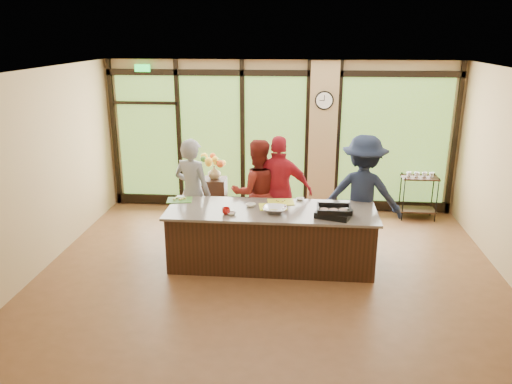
% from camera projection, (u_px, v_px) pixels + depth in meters
% --- Properties ---
extents(floor, '(7.00, 7.00, 0.00)m').
position_uv_depth(floor, '(270.00, 273.00, 7.62)').
color(floor, brown).
rests_on(floor, ground).
extents(ceiling, '(7.00, 7.00, 0.00)m').
position_uv_depth(ceiling, '(272.00, 71.00, 6.70)').
color(ceiling, white).
rests_on(ceiling, back_wall).
extents(back_wall, '(7.00, 0.00, 7.00)m').
position_uv_depth(back_wall, '(280.00, 137.00, 10.00)').
color(back_wall, tan).
rests_on(back_wall, floor).
extents(left_wall, '(0.00, 6.00, 6.00)m').
position_uv_depth(left_wall, '(37.00, 173.00, 7.46)').
color(left_wall, tan).
rests_on(left_wall, floor).
extents(window_wall, '(6.90, 0.12, 3.00)m').
position_uv_depth(window_wall, '(288.00, 142.00, 9.98)').
color(window_wall, tan).
rests_on(window_wall, floor).
extents(island_base, '(3.10, 1.00, 0.88)m').
position_uv_depth(island_base, '(271.00, 238.00, 7.77)').
color(island_base, black).
rests_on(island_base, floor).
extents(countertop, '(3.20, 1.10, 0.04)m').
position_uv_depth(countertop, '(271.00, 211.00, 7.63)').
color(countertop, slate).
rests_on(countertop, island_base).
extents(wall_clock, '(0.36, 0.04, 0.36)m').
position_uv_depth(wall_clock, '(324.00, 100.00, 9.57)').
color(wall_clock, black).
rests_on(wall_clock, window_wall).
extents(cook_left, '(0.79, 0.66, 1.86)m').
position_uv_depth(cook_left, '(193.00, 193.00, 8.38)').
color(cook_left, gray).
rests_on(cook_left, floor).
extents(cook_midleft, '(1.04, 0.91, 1.82)m').
position_uv_depth(cook_midleft, '(257.00, 192.00, 8.46)').
color(cook_midleft, maroon).
rests_on(cook_midleft, floor).
extents(cook_midright, '(1.14, 0.55, 1.89)m').
position_uv_depth(cook_midright, '(279.00, 191.00, 8.41)').
color(cook_midright, '#AB1A27').
rests_on(cook_midright, floor).
extents(cook_right, '(1.40, 0.99, 1.96)m').
position_uv_depth(cook_right, '(363.00, 194.00, 8.13)').
color(cook_right, '#171F34').
rests_on(cook_right, floor).
extents(roasting_pan, '(0.59, 0.52, 0.09)m').
position_uv_depth(roasting_pan, '(334.00, 214.00, 7.31)').
color(roasting_pan, black).
rests_on(roasting_pan, countertop).
extents(mixing_bowl, '(0.38, 0.38, 0.09)m').
position_uv_depth(mixing_bowl, '(275.00, 210.00, 7.48)').
color(mixing_bowl, silver).
rests_on(mixing_bowl, countertop).
extents(cutting_board_left, '(0.44, 0.36, 0.01)m').
position_uv_depth(cutting_board_left, '(180.00, 200.00, 8.03)').
color(cutting_board_left, '#44822F').
rests_on(cutting_board_left, countertop).
extents(cutting_board_center, '(0.45, 0.36, 0.01)m').
position_uv_depth(cutting_board_center, '(281.00, 202.00, 7.93)').
color(cutting_board_center, yellow).
rests_on(cutting_board_center, countertop).
extents(cutting_board_right, '(0.46, 0.37, 0.01)m').
position_uv_depth(cutting_board_right, '(273.00, 207.00, 7.72)').
color(cutting_board_right, yellow).
rests_on(cutting_board_right, countertop).
extents(prep_bowl_near, '(0.18, 0.18, 0.05)m').
position_uv_depth(prep_bowl_near, '(251.00, 205.00, 7.73)').
color(prep_bowl_near, silver).
rests_on(prep_bowl_near, countertop).
extents(prep_bowl_mid, '(0.16, 0.16, 0.04)m').
position_uv_depth(prep_bowl_mid, '(232.00, 213.00, 7.40)').
color(prep_bowl_mid, silver).
rests_on(prep_bowl_mid, countertop).
extents(prep_bowl_far, '(0.15, 0.15, 0.03)m').
position_uv_depth(prep_bowl_far, '(300.00, 199.00, 8.04)').
color(prep_bowl_far, silver).
rests_on(prep_bowl_far, countertop).
extents(red_ramekin, '(0.16, 0.16, 0.10)m').
position_uv_depth(red_ramekin, '(226.00, 211.00, 7.42)').
color(red_ramekin, '#B11411').
rests_on(red_ramekin, countertop).
extents(flower_stand, '(0.43, 0.43, 0.86)m').
position_uv_depth(flower_stand, '(215.00, 200.00, 9.54)').
color(flower_stand, black).
rests_on(flower_stand, floor).
extents(flower_vase, '(0.26, 0.26, 0.25)m').
position_uv_depth(flower_vase, '(214.00, 172.00, 9.37)').
color(flower_vase, olive).
rests_on(flower_vase, flower_stand).
extents(bar_cart, '(0.69, 0.39, 0.94)m').
position_uv_depth(bar_cart, '(419.00, 191.00, 9.68)').
color(bar_cart, black).
rests_on(bar_cart, floor).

